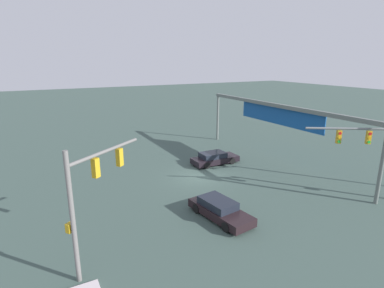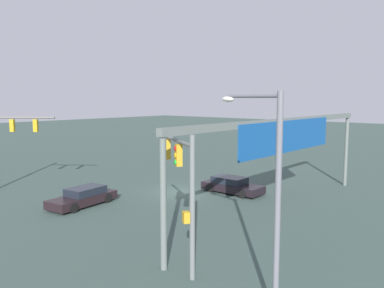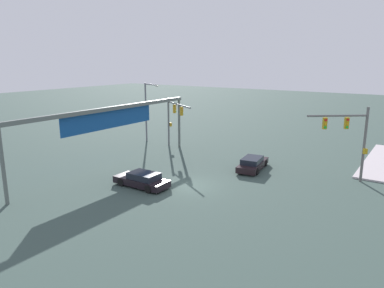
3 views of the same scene
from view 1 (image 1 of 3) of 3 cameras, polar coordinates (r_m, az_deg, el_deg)
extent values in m
plane|color=#394C45|center=(27.39, 1.26, -6.10)|extent=(194.21, 194.21, 0.00)
cylinder|color=slate|center=(24.58, 27.40, 2.52)|extent=(3.53, 5.50, 0.16)
cube|color=#C08F1D|center=(25.22, 29.79, 1.07)|extent=(0.39, 0.41, 0.95)
cylinder|color=red|center=(25.02, 30.03, 1.64)|extent=(0.16, 0.20, 0.20)
cylinder|color=orange|center=(25.08, 29.94, 0.97)|extent=(0.16, 0.20, 0.20)
cylinder|color=green|center=(25.14, 29.85, 0.31)|extent=(0.16, 0.20, 0.20)
cube|color=#C08F1D|center=(24.39, 25.44, 1.20)|extent=(0.39, 0.41, 0.95)
cylinder|color=red|center=(24.18, 25.65, 1.78)|extent=(0.16, 0.20, 0.20)
cylinder|color=orange|center=(24.24, 25.57, 1.09)|extent=(0.16, 0.20, 0.20)
cylinder|color=green|center=(24.31, 25.49, 0.41)|extent=(0.16, 0.20, 0.20)
cylinder|color=#63615F|center=(14.99, -21.14, -12.85)|extent=(0.23, 0.23, 6.35)
cylinder|color=#63615F|center=(15.76, -15.56, -1.26)|extent=(3.18, 4.10, 0.17)
cube|color=#B79018|center=(15.36, -17.35, -4.22)|extent=(0.40, 0.41, 0.95)
cylinder|color=red|center=(15.37, -17.89, -3.09)|extent=(0.17, 0.20, 0.20)
cylinder|color=orange|center=(15.46, -17.80, -4.15)|extent=(0.17, 0.20, 0.20)
cylinder|color=green|center=(15.56, -17.71, -5.19)|extent=(0.17, 0.20, 0.20)
cube|color=#B79018|center=(16.68, -13.23, -2.39)|extent=(0.40, 0.41, 0.95)
cylinder|color=red|center=(16.69, -13.72, -1.35)|extent=(0.17, 0.20, 0.20)
cylinder|color=orange|center=(16.77, -13.66, -2.33)|extent=(0.17, 0.20, 0.20)
cylinder|color=green|center=(16.86, -13.60, -3.30)|extent=(0.17, 0.20, 0.20)
cube|color=#B79018|center=(15.37, -21.65, -14.16)|extent=(0.37, 0.38, 0.44)
cylinder|color=slate|center=(39.67, 4.78, 4.75)|extent=(0.28, 0.28, 5.56)
cylinder|color=slate|center=(25.29, 31.56, -3.62)|extent=(0.28, 0.28, 5.56)
cube|color=slate|center=(31.02, 15.54, 6.84)|extent=(21.43, 0.35, 0.35)
cube|color=navy|center=(31.33, 15.65, 5.25)|extent=(10.93, 0.08, 1.90)
cube|color=black|center=(20.63, 5.26, -12.36)|extent=(4.95, 2.42, 0.55)
cube|color=black|center=(20.58, 4.76, -10.78)|extent=(2.66, 1.89, 0.50)
cylinder|color=black|center=(20.26, 9.89, -13.45)|extent=(0.66, 0.31, 0.64)
cylinder|color=black|center=(19.24, 6.30, -14.97)|extent=(0.66, 0.31, 0.64)
cylinder|color=black|center=(22.16, 4.35, -10.62)|extent=(0.66, 0.31, 0.64)
cylinder|color=black|center=(21.22, 0.85, -11.81)|extent=(0.66, 0.31, 0.64)
cube|color=black|center=(30.71, 4.28, -2.88)|extent=(1.84, 4.68, 0.55)
cube|color=black|center=(30.41, 3.85, -2.02)|extent=(1.61, 2.43, 0.50)
cylinder|color=black|center=(32.19, 5.64, -2.27)|extent=(0.22, 0.64, 0.64)
cylinder|color=black|center=(30.85, 7.40, -3.11)|extent=(0.22, 0.64, 0.64)
cylinder|color=black|center=(30.74, 1.13, -3.05)|extent=(0.22, 0.64, 0.64)
cylinder|color=black|center=(29.34, 2.77, -3.98)|extent=(0.22, 0.64, 0.64)
camera|label=2|loc=(32.51, 60.65, 2.38)|focal=36.92mm
camera|label=3|loc=(45.50, -33.02, 12.95)|focal=33.69mm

